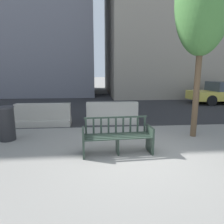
{
  "coord_description": "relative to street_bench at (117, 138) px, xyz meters",
  "views": [
    {
      "loc": [
        -1.04,
        -4.39,
        1.94
      ],
      "look_at": [
        -0.5,
        1.71,
        0.75
      ],
      "focal_mm": 32.0,
      "sensor_mm": 36.0,
      "label": 1
    }
  ],
  "objects": [
    {
      "name": "ground_plane",
      "position": [
        0.5,
        -0.24,
        -0.4
      ],
      "size": [
        200.0,
        200.0,
        0.0
      ],
      "primitive_type": "plane",
      "color": "gray"
    },
    {
      "name": "trash_bin",
      "position": [
        -3.1,
        1.25,
        0.11
      ],
      "size": [
        0.47,
        0.47,
        1.01
      ],
      "color": "#232326",
      "rests_on": "ground"
    },
    {
      "name": "jersey_barrier_centre",
      "position": [
        0.15,
        3.01,
        -0.06
      ],
      "size": [
        2.03,
        0.78,
        0.84
      ],
      "color": "#ADA89E",
      "rests_on": "ground"
    },
    {
      "name": "street_bench",
      "position": [
        0.0,
        0.0,
        0.0
      ],
      "size": [
        1.72,
        0.62,
        0.88
      ],
      "color": "#28382D",
      "rests_on": "ground"
    },
    {
      "name": "street_asphalt",
      "position": [
        0.5,
        8.46,
        -0.39
      ],
      "size": [
        120.0,
        12.0,
        0.01
      ],
      "primitive_type": "cube",
      "color": "#28282B",
      "rests_on": "ground"
    },
    {
      "name": "jersey_barrier_left",
      "position": [
        -2.45,
        2.87,
        -0.06
      ],
      "size": [
        2.0,
        0.68,
        0.84
      ],
      "color": "#9E998E",
      "rests_on": "ground"
    },
    {
      "name": "car_taxi_near",
      "position": [
        7.79,
        7.66,
        0.29
      ],
      "size": [
        4.09,
        2.06,
        1.41
      ],
      "color": "#DBC64C",
      "rests_on": "ground"
    }
  ]
}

